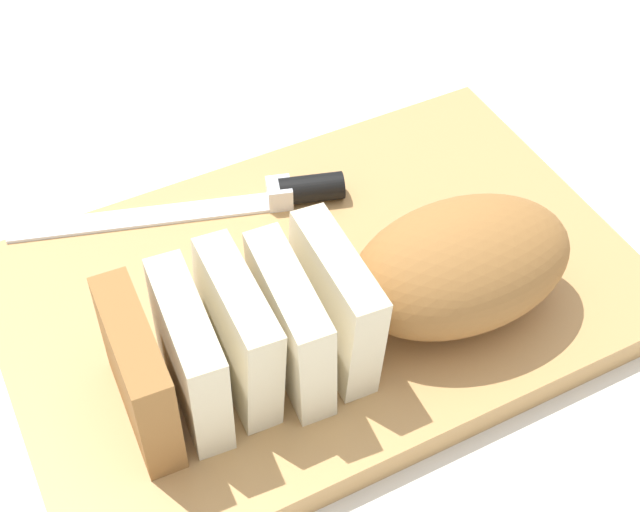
{
  "coord_description": "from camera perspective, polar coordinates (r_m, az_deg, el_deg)",
  "views": [
    {
      "loc": [
        0.19,
        0.4,
        0.54
      ],
      "look_at": [
        0.0,
        0.0,
        0.06
      ],
      "focal_mm": 49.96,
      "sensor_mm": 36.0,
      "label": 1
    }
  ],
  "objects": [
    {
      "name": "ground_plane",
      "position": [
        0.7,
        -0.0,
        -3.04
      ],
      "size": [
        3.0,
        3.0,
        0.0
      ],
      "primitive_type": "plane",
      "color": "silver"
    },
    {
      "name": "cutting_board",
      "position": [
        0.69,
        -0.0,
        -2.38
      ],
      "size": [
        0.49,
        0.33,
        0.03
      ],
      "primitive_type": "cube",
      "rotation": [
        0.0,
        0.0,
        0.03
      ],
      "color": "tan",
      "rests_on": "ground_plane"
    },
    {
      "name": "bread_loaf",
      "position": [
        0.61,
        3.26,
        -2.51
      ],
      "size": [
        0.34,
        0.12,
        0.09
      ],
      "rotation": [
        0.0,
        0.0,
        -0.05
      ],
      "color": "#996633",
      "rests_on": "cutting_board"
    },
    {
      "name": "bread_knife",
      "position": [
        0.74,
        -3.77,
        3.79
      ],
      "size": [
        0.27,
        0.09,
        0.02
      ],
      "rotation": [
        0.0,
        0.0,
        -0.27
      ],
      "color": "silver",
      "rests_on": "cutting_board"
    },
    {
      "name": "crumb_near_knife",
      "position": [
        0.7,
        4.59,
        0.47
      ],
      "size": [
        0.01,
        0.01,
        0.01
      ],
      "primitive_type": "sphere",
      "color": "#A8753D",
      "rests_on": "cutting_board"
    },
    {
      "name": "crumb_near_loaf",
      "position": [
        0.65,
        0.09,
        -4.82
      ],
      "size": [
        0.0,
        0.0,
        0.0
      ],
      "primitive_type": "sphere",
      "color": "#A8753D",
      "rests_on": "cutting_board"
    }
  ]
}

